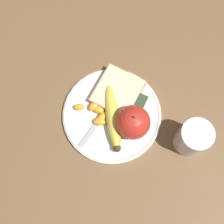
{
  "coord_description": "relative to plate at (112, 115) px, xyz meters",
  "views": [
    {
      "loc": [
        0.19,
        0.09,
        0.74
      ],
      "look_at": [
        0.0,
        0.0,
        0.03
      ],
      "focal_mm": 50.0,
      "sensor_mm": 36.0,
      "label": 1
    }
  ],
  "objects": [
    {
      "name": "banana",
      "position": [
        0.01,
        0.01,
        0.02
      ],
      "size": [
        0.16,
        0.12,
        0.03
      ],
      "color": "#E0CC4C",
      "rests_on": "plate"
    },
    {
      "name": "orange_segment_0",
      "position": [
        -0.02,
        -0.02,
        0.01
      ],
      "size": [
        0.02,
        0.03,
        0.02
      ],
      "color": "#F9A32D",
      "rests_on": "plate"
    },
    {
      "name": "orange_segment_3",
      "position": [
        0.03,
        -0.02,
        0.01
      ],
      "size": [
        0.03,
        0.04,
        0.02
      ],
      "color": "#F9A32D",
      "rests_on": "plate"
    },
    {
      "name": "bread_slice",
      "position": [
        -0.06,
        -0.01,
        0.02
      ],
      "size": [
        0.11,
        0.11,
        0.02
      ],
      "color": "tan",
      "rests_on": "plate"
    },
    {
      "name": "orange_segment_4",
      "position": [
        0.01,
        -0.03,
        0.01
      ],
      "size": [
        0.02,
        0.03,
        0.02
      ],
      "color": "#F9A32D",
      "rests_on": "plate"
    },
    {
      "name": "orange_segment_2",
      "position": [
        -0.04,
        -0.01,
        0.01
      ],
      "size": [
        0.02,
        0.03,
        0.02
      ],
      "color": "#F9A32D",
      "rests_on": "plate"
    },
    {
      "name": "jam_packet",
      "position": [
        -0.05,
        0.04,
        0.01
      ],
      "size": [
        0.05,
        0.04,
        0.02
      ],
      "color": "silver",
      "rests_on": "plate"
    },
    {
      "name": "apple",
      "position": [
        0.01,
        0.06,
        0.04
      ],
      "size": [
        0.08,
        0.08,
        0.09
      ],
      "color": "red",
      "rests_on": "plate"
    },
    {
      "name": "plate",
      "position": [
        0.0,
        0.0,
        0.0
      ],
      "size": [
        0.24,
        0.24,
        0.01
      ],
      "color": "white",
      "rests_on": "ground_plane"
    },
    {
      "name": "ground_plane",
      "position": [
        0.0,
        0.0,
        -0.01
      ],
      "size": [
        3.0,
        3.0,
        0.0
      ],
      "primitive_type": "plane",
      "color": "brown"
    },
    {
      "name": "orange_segment_1",
      "position": [
        0.02,
        -0.02,
        0.01
      ],
      "size": [
        0.04,
        0.03,
        0.02
      ],
      "color": "#F9A32D",
      "rests_on": "plate"
    },
    {
      "name": "juice_glass",
      "position": [
        -0.02,
        0.19,
        0.04
      ],
      "size": [
        0.07,
        0.07,
        0.09
      ],
      "color": "silver",
      "rests_on": "ground_plane"
    },
    {
      "name": "fork",
      "position": [
        -0.0,
        -0.01,
        0.01
      ],
      "size": [
        0.19,
        0.05,
        0.0
      ],
      "rotation": [
        0.0,
        0.0,
        9.25
      ],
      "color": "#B2B2B7",
      "rests_on": "plate"
    },
    {
      "name": "orange_segment_6",
      "position": [
        0.02,
        -0.08,
        0.01
      ],
      "size": [
        0.03,
        0.03,
        0.01
      ],
      "color": "#F9A32D",
      "rests_on": "plate"
    },
    {
      "name": "orange_segment_5",
      "position": [
        0.0,
        -0.05,
        0.01
      ],
      "size": [
        0.04,
        0.03,
        0.02
      ],
      "color": "#F9A32D",
      "rests_on": "plate"
    },
    {
      "name": "orange_segment_7",
      "position": [
        -0.03,
        -0.04,
        0.01
      ],
      "size": [
        0.03,
        0.03,
        0.02
      ],
      "color": "#F9A32D",
      "rests_on": "plate"
    }
  ]
}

